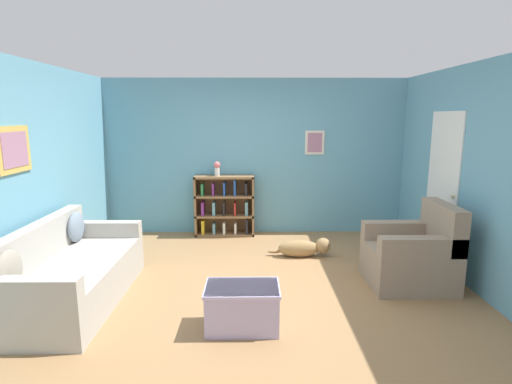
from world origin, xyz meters
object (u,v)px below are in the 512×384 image
(couch, at_px, (70,274))
(vase, at_px, (217,168))
(bookshelf, at_px, (225,206))
(coffee_table, at_px, (242,306))
(recliner_chair, at_px, (413,256))
(dog, at_px, (304,248))

(couch, distance_m, vase, 2.95)
(couch, xyz_separation_m, bookshelf, (1.50, 2.49, 0.18))
(couch, height_order, coffee_table, couch)
(vase, bearing_deg, couch, -119.25)
(bookshelf, height_order, vase, vase)
(bookshelf, distance_m, coffee_table, 3.09)
(recliner_chair, distance_m, vase, 3.32)
(coffee_table, relative_size, dog, 0.78)
(recliner_chair, height_order, coffee_table, recliner_chair)
(coffee_table, distance_m, dog, 2.12)
(recliner_chair, relative_size, dog, 1.09)
(bookshelf, distance_m, recliner_chair, 3.16)
(dog, bearing_deg, coffee_table, -113.33)
(recliner_chair, distance_m, coffee_table, 2.25)
(vase, bearing_deg, recliner_chair, -39.32)
(couch, bearing_deg, vase, 60.75)
(couch, xyz_separation_m, dog, (2.71, 1.38, -0.18))
(couch, relative_size, vase, 8.24)
(bookshelf, bearing_deg, dog, -42.54)
(couch, bearing_deg, dog, 27.02)
(couch, distance_m, dog, 3.05)
(bookshelf, bearing_deg, recliner_chair, -40.93)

